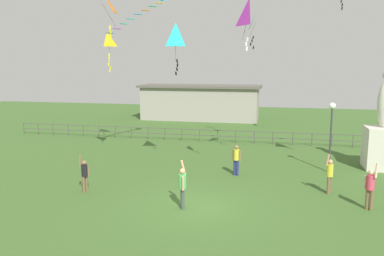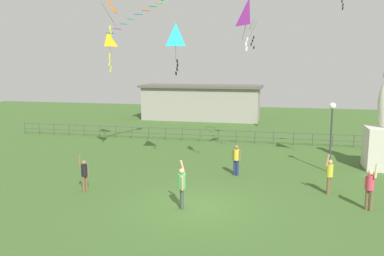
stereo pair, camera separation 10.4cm
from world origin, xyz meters
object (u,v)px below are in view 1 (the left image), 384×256
object	(u,v)px
person_3	(236,158)
person_4	(370,186)
statue_monument	(383,139)
person_2	(330,174)
person_1	(182,185)
lamppost	(332,121)
kite_0	(256,23)
kite_4	(107,42)
kite_3	(176,38)
kite_8	(249,13)
kite_6	(102,4)
person_0	(85,174)

from	to	relation	value
person_3	person_4	bearing A→B (deg)	-33.84
statue_monument	person_2	world-z (taller)	statue_monument
person_1	person_2	world-z (taller)	person_1
lamppost	person_4	xyz separation A→B (m)	(0.92, -5.69, -1.85)
statue_monument	person_2	bearing A→B (deg)	-123.04
lamppost	kite_0	bearing A→B (deg)	133.18
lamppost	kite_4	bearing A→B (deg)	166.79
kite_3	kite_8	size ratio (longest dim) A/B	1.11
statue_monument	person_2	size ratio (longest dim) A/B	2.95
person_1	person_4	world-z (taller)	person_4
kite_6	person_0	bearing A→B (deg)	-79.83
kite_0	person_2	bearing A→B (deg)	-65.00
lamppost	person_1	xyz separation A→B (m)	(-6.60, -7.18, -1.86)
person_1	person_2	distance (m)	6.98
person_3	kite_6	xyz separation A→B (m)	(-7.33, -0.19, 8.15)
person_4	kite_4	distance (m)	18.96
statue_monument	kite_8	size ratio (longest dim) A/B	2.29
person_0	kite_8	distance (m)	10.77
statue_monument	person_1	bearing A→B (deg)	-138.15
person_1	person_3	world-z (taller)	person_1
person_1	kite_8	distance (m)	8.70
kite_0	kite_8	bearing A→B (deg)	-88.99
lamppost	person_0	size ratio (longest dim) A/B	2.17
kite_0	kite_8	world-z (taller)	kite_0
person_1	person_3	bearing A→B (deg)	73.20
person_0	person_2	bearing A→B (deg)	11.26
kite_0	person_3	bearing A→B (deg)	-94.12
kite_0	person_4	bearing A→B (deg)	-62.70
person_3	kite_0	xyz separation A→B (m)	(0.47, 6.54, 7.62)
person_1	kite_8	bearing A→B (deg)	61.78
lamppost	person_4	size ratio (longest dim) A/B	1.93
kite_6	kite_4	bearing A→B (deg)	112.00
kite_6	kite_8	bearing A→B (deg)	-7.53
kite_3	kite_4	size ratio (longest dim) A/B	1.02
statue_monument	kite_4	distance (m)	18.47
lamppost	person_0	bearing A→B (deg)	-152.19
statue_monument	person_3	size ratio (longest dim) A/B	3.38
person_1	kite_4	world-z (taller)	kite_4
person_4	person_3	bearing A→B (deg)	146.16
kite_3	kite_6	xyz separation A→B (m)	(-3.84, -0.91, 1.80)
person_1	lamppost	bearing A→B (deg)	47.40
kite_0	kite_3	distance (m)	7.15
person_1	kite_0	distance (m)	14.32
person_2	person_1	bearing A→B (deg)	-151.83
lamppost	kite_3	xyz separation A→B (m)	(-8.45, -1.03, 4.45)
person_1	person_2	xyz separation A→B (m)	(6.15, 3.30, -0.05)
kite_8	kite_4	bearing A→B (deg)	147.70
person_3	person_0	bearing A→B (deg)	-146.61
statue_monument	kite_3	size ratio (longest dim) A/B	2.06
person_4	kite_6	size ratio (longest dim) A/B	0.82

